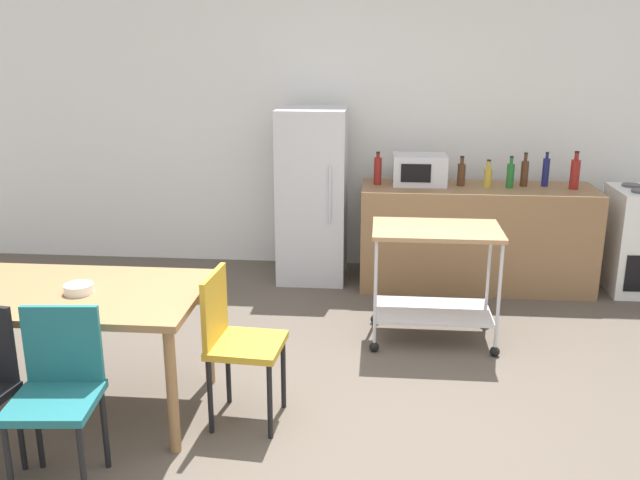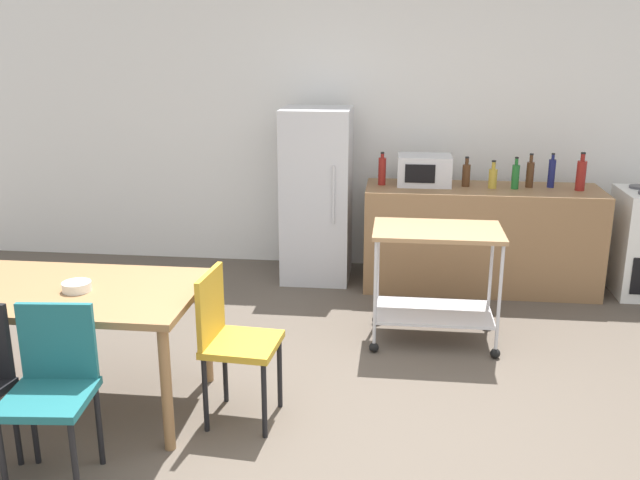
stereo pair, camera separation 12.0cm
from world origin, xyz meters
TOP-DOWN VIEW (x-y plane):
  - ground_plane at (0.00, 0.00)m, footprint 12.00×12.00m
  - back_wall at (0.00, 3.20)m, footprint 8.40×0.12m
  - kitchen_counter at (0.90, 2.60)m, footprint 2.00×0.64m
  - dining_table at (-1.70, 0.22)m, footprint 1.50×0.90m
  - chair_teal at (-1.47, -0.46)m, footprint 0.43×0.43m
  - chair_mustard at (-0.74, 0.19)m, footprint 0.43×0.43m
  - refrigerator at (-0.55, 2.70)m, footprint 0.60×0.63m
  - kitchen_cart at (0.46, 1.41)m, footprint 0.91×0.57m
  - bottle_sesame_oil at (0.03, 2.63)m, footprint 0.07×0.07m
  - microwave at (0.39, 2.67)m, footprint 0.46×0.35m
  - bottle_soy_sauce at (0.75, 2.65)m, footprint 0.07×0.07m
  - bottle_hot_sauce at (0.97, 2.60)m, footprint 0.07×0.07m
  - bottle_wine at (1.16, 2.59)m, footprint 0.06×0.06m
  - bottle_soda at (1.29, 2.67)m, footprint 0.06×0.06m
  - bottle_vinegar at (1.47, 2.69)m, footprint 0.06×0.06m
  - bottle_sparkling_water at (1.69, 2.59)m, footprint 0.08×0.08m
  - fruit_bowl at (-1.63, 0.19)m, footprint 0.16×0.16m

SIDE VIEW (x-z plane):
  - ground_plane at x=0.00m, z-range 0.00..0.00m
  - kitchen_counter at x=0.90m, z-range 0.00..0.90m
  - chair_teal at x=-1.47m, z-range 0.07..0.96m
  - chair_mustard at x=-0.74m, z-range 0.07..0.96m
  - kitchen_cart at x=0.46m, z-range 0.15..1.00m
  - dining_table at x=-1.70m, z-range 0.30..1.05m
  - refrigerator at x=-0.55m, z-range 0.00..1.55m
  - fruit_bowl at x=-1.63m, z-range 0.75..0.80m
  - bottle_hot_sauce at x=0.97m, z-range 0.87..1.11m
  - bottle_soy_sauce at x=0.75m, z-range 0.88..1.13m
  - bottle_wine at x=1.16m, z-range 0.88..1.15m
  - bottle_soda at x=1.29m, z-range 0.87..1.16m
  - bottle_sesame_oil at x=0.03m, z-range 0.88..1.17m
  - bottle_vinegar at x=1.47m, z-range 0.88..1.18m
  - microwave at x=0.39m, z-range 0.90..1.16m
  - bottle_sparkling_water at x=1.69m, z-range 0.87..1.19m
  - back_wall at x=0.00m, z-range 0.00..2.90m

